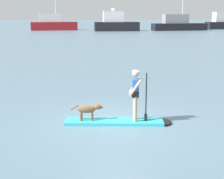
{
  "coord_description": "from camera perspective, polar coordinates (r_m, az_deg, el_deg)",
  "views": [
    {
      "loc": [
        -0.77,
        -10.45,
        3.49
      ],
      "look_at": [
        0.0,
        1.0,
        0.9
      ],
      "focal_mm": 53.8,
      "sensor_mm": 36.0,
      "label": 1
    }
  ],
  "objects": [
    {
      "name": "paddleboard",
      "position": [
        11.03,
        1.54,
        -5.46
      ],
      "size": [
        3.52,
        0.98,
        0.1
      ],
      "color": "#33B2BF",
      "rests_on": "ground_plane"
    },
    {
      "name": "moored_boat_far_starboard",
      "position": [
        76.32,
        -9.96,
        10.91
      ],
      "size": [
        10.35,
        4.11,
        9.58
      ],
      "color": "maroon",
      "rests_on": "ground_plane"
    },
    {
      "name": "ground_plane",
      "position": [
        11.04,
        0.35,
        -5.7
      ],
      "size": [
        400.0,
        400.0,
        0.0
      ],
      "primitive_type": "plane",
      "color": "slate"
    },
    {
      "name": "moored_boat_far_port",
      "position": [
        72.13,
        0.63,
        11.14
      ],
      "size": [
        9.47,
        3.9,
        4.72
      ],
      "color": "black",
      "rests_on": "ground_plane"
    },
    {
      "name": "person_paddler",
      "position": [
        10.77,
        4.07,
        -0.36
      ],
      "size": [
        0.62,
        0.5,
        1.66
      ],
      "color": "tan",
      "rests_on": "paddleboard"
    },
    {
      "name": "dog",
      "position": [
        10.95,
        -4.08,
        -3.4
      ],
      "size": [
        1.06,
        0.27,
        0.54
      ],
      "color": "brown",
      "rests_on": "paddleboard"
    },
    {
      "name": "moored_boat_port",
      "position": [
        75.76,
        11.17,
        10.81
      ],
      "size": [
        12.33,
        4.66,
        10.29
      ],
      "color": "black",
      "rests_on": "ground_plane"
    },
    {
      "name": "moored_boat_center",
      "position": [
        85.94,
        18.34,
        10.74
      ],
      "size": [
        8.87,
        3.95,
        10.85
      ],
      "color": "black",
      "rests_on": "ground_plane"
    }
  ]
}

